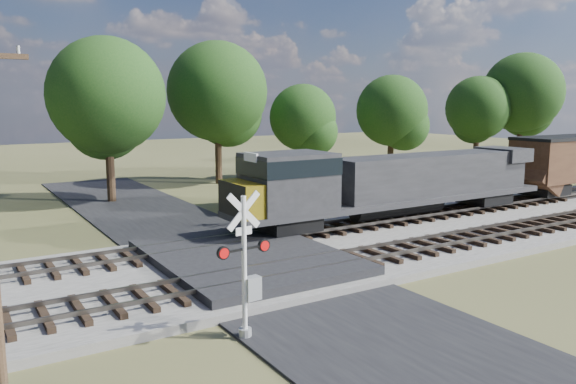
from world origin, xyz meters
TOP-DOWN VIEW (x-y plane):
  - ground at (0.00, 0.00)m, footprint 160.00×160.00m
  - ballast_bed at (10.00, 0.50)m, footprint 140.00×10.00m
  - road at (0.00, 0.00)m, footprint 7.00×60.00m
  - crossing_panel at (0.00, 0.50)m, footprint 7.00×9.00m
  - track_near at (3.12, -2.00)m, footprint 140.00×2.60m
  - track_far at (3.12, 3.00)m, footprint 140.00×2.60m
  - crossing_signal_near at (-3.18, -5.75)m, footprint 1.71×0.39m
  - crossing_signal_far at (4.10, 6.68)m, footprint 1.61×0.44m
  - equipment_shed at (7.86, 10.62)m, footprint 5.67×5.67m
  - treeline at (8.11, 19.78)m, footprint 81.33×12.72m

SIDE VIEW (x-z plane):
  - ground at x=0.00m, z-range 0.00..0.00m
  - road at x=0.00m, z-range 0.00..0.08m
  - ballast_bed at x=10.00m, z-range 0.00..0.30m
  - crossing_panel at x=0.00m, z-range 0.01..0.62m
  - track_near at x=3.12m, z-range 0.25..0.58m
  - track_far at x=3.12m, z-range 0.25..0.58m
  - equipment_shed at x=7.86m, z-range 0.02..3.28m
  - crossing_signal_far at x=4.10m, z-range -0.34..3.68m
  - crossing_signal_near at x=-3.18m, z-range -0.36..3.90m
  - treeline at x=8.11m, z-range 0.93..12.72m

